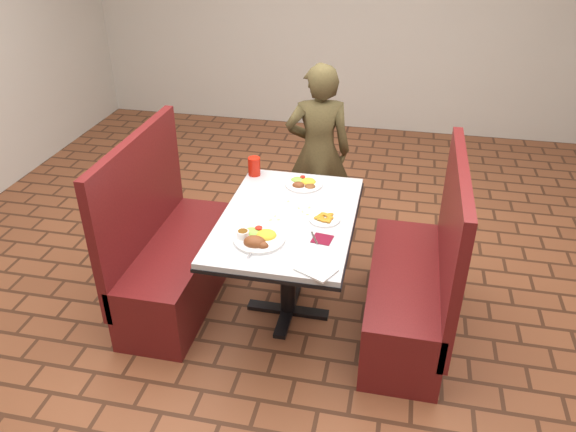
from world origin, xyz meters
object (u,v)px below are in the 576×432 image
object	(u,v)px
booth_bench_left	(172,257)
near_dinner_plate	(258,236)
diner_person	(318,153)
plantain_plate	(324,219)
dining_table	(288,229)
booth_bench_right	(414,288)
far_dinner_plate	(304,182)
red_tumbler	(254,166)

from	to	relation	value
booth_bench_left	near_dinner_plate	xyz separation A→B (m)	(0.69, -0.31, 0.45)
diner_person	plantain_plate	world-z (taller)	diner_person
diner_person	dining_table	bearing A→B (deg)	76.87
booth_bench_right	diner_person	xyz separation A→B (m)	(-0.79, 1.09, 0.37)
near_dinner_plate	far_dinner_plate	distance (m)	0.75
diner_person	plantain_plate	distance (m)	1.11
far_dinner_plate	red_tumbler	bearing A→B (deg)	166.85
near_dinner_plate	diner_person	bearing A→B (deg)	85.27
dining_table	diner_person	world-z (taller)	diner_person
dining_table	plantain_plate	bearing A→B (deg)	-0.89
plantain_plate	red_tumbler	xyz separation A→B (m)	(-0.57, 0.51, 0.05)
booth_bench_left	diner_person	bearing A→B (deg)	53.41
booth_bench_left	far_dinner_plate	bearing A→B (deg)	27.50
dining_table	plantain_plate	world-z (taller)	plantain_plate
near_dinner_plate	plantain_plate	size ratio (longest dim) A/B	1.55
plantain_plate	booth_bench_right	bearing A→B (deg)	0.35
dining_table	near_dinner_plate	world-z (taller)	near_dinner_plate
dining_table	far_dinner_plate	distance (m)	0.44
plantain_plate	dining_table	bearing A→B (deg)	179.11
booth_bench_left	far_dinner_plate	size ratio (longest dim) A/B	4.89
booth_bench_left	red_tumbler	xyz separation A→B (m)	(0.45, 0.51, 0.48)
diner_person	near_dinner_plate	xyz separation A→B (m)	(-0.12, -1.40, 0.08)
far_dinner_plate	plantain_plate	xyz separation A→B (m)	(0.21, -0.43, -0.01)
dining_table	booth_bench_left	size ratio (longest dim) A/B	1.01
dining_table	booth_bench_right	xyz separation A→B (m)	(0.80, 0.00, -0.32)
red_tumbler	booth_bench_right	bearing A→B (deg)	-24.01
booth_bench_right	far_dinner_plate	xyz separation A→B (m)	(-0.78, 0.42, 0.44)
near_dinner_plate	far_dinner_plate	world-z (taller)	near_dinner_plate
near_dinner_plate	plantain_plate	distance (m)	0.45
booth_bench_right	near_dinner_plate	xyz separation A→B (m)	(-0.91, -0.31, 0.45)
dining_table	booth_bench_left	world-z (taller)	booth_bench_left
near_dinner_plate	far_dinner_plate	bearing A→B (deg)	80.36
booth_bench_left	diner_person	xyz separation A→B (m)	(0.81, 1.09, 0.37)
dining_table	plantain_plate	size ratio (longest dim) A/B	6.49
dining_table	near_dinner_plate	distance (m)	0.35
dining_table	plantain_plate	distance (m)	0.25
booth_bench_right	plantain_plate	distance (m)	0.72
booth_bench_left	plantain_plate	world-z (taller)	booth_bench_left
booth_bench_right	dining_table	bearing A→B (deg)	180.00
far_dinner_plate	booth_bench_right	bearing A→B (deg)	-28.57
dining_table	diner_person	bearing A→B (deg)	89.54
booth_bench_left	red_tumbler	size ratio (longest dim) A/B	9.37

